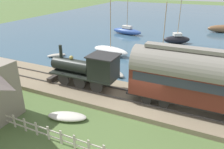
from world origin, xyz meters
TOP-DOWN VIEW (x-y plane):
  - ground_plane at (0.00, 0.00)m, footprint 200.00×200.00m
  - harbor_water at (43.46, 0.00)m, footprint 80.00×80.00m
  - rail_embankment at (0.75, 0.00)m, footprint 4.83×56.00m
  - steam_locomotive at (0.75, 5.25)m, footprint 2.14×6.56m
  - passenger_coach at (0.75, -3.71)m, footprint 2.40×10.29m
  - sailboat_blue at (22.72, 10.43)m, footprint 2.44×5.89m
  - sailboat_white at (10.70, 7.97)m, footprint 2.43×5.35m
  - sailboat_gray at (10.90, 1.31)m, footprint 1.79×4.50m
  - sailboat_black at (20.11, 1.14)m, footprint 3.22×4.27m
  - sailboat_brown at (31.69, -5.34)m, footprint 3.12×5.82m
  - rowboat_far_out at (11.77, -3.20)m, footprint 1.44×2.77m
  - rowboat_near_shore at (5.03, 4.72)m, footprint 2.15×2.75m
  - rowboat_mid_harbor at (7.11, 13.93)m, footprint 2.19×2.19m
  - rowboat_off_pier at (5.88, 1.51)m, footprint 1.92×2.71m
  - beached_dinghy at (-3.60, 4.54)m, footprint 1.88×3.00m

SIDE VIEW (x-z plane):
  - ground_plane at x=0.00m, z-range 0.00..0.00m
  - harbor_water at x=43.46m, z-range 0.00..0.01m
  - rowboat_off_pier at x=5.88m, z-range 0.01..0.33m
  - rowboat_far_out at x=11.77m, z-range 0.01..0.35m
  - rail_embankment at x=0.75m, z-range -0.06..0.44m
  - rowboat_mid_harbor at x=7.11m, z-range 0.01..0.38m
  - beached_dinghy at x=-3.60m, z-range 0.00..0.44m
  - rowboat_near_shore at x=5.03m, z-range 0.01..0.46m
  - sailboat_gray at x=10.90m, z-range -2.89..4.01m
  - sailboat_white at x=10.70m, z-range -2.92..4.11m
  - sailboat_blue at x=22.72m, z-range -3.07..4.31m
  - sailboat_black at x=20.11m, z-range -3.87..5.27m
  - sailboat_brown at x=31.69m, z-range -3.17..4.62m
  - steam_locomotive at x=0.75m, z-range 0.55..3.93m
  - passenger_coach at x=0.75m, z-range 0.71..5.21m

